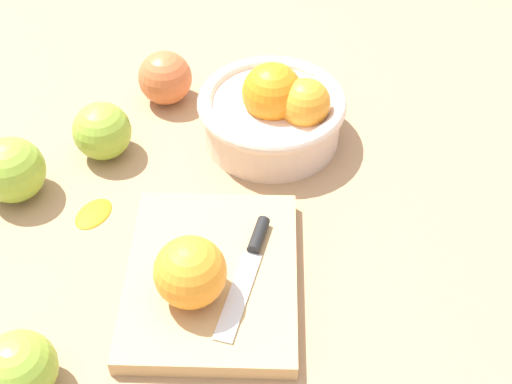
% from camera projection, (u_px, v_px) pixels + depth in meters
% --- Properties ---
extents(ground_plane, '(2.40, 2.40, 0.00)m').
position_uv_depth(ground_plane, '(177.00, 192.00, 0.81)').
color(ground_plane, tan).
extents(bowl, '(0.19, 0.19, 0.11)m').
position_uv_depth(bowl, '(274.00, 111.00, 0.85)').
color(bowl, beige).
rests_on(bowl, ground_plane).
extents(cutting_board, '(0.23, 0.18, 0.02)m').
position_uv_depth(cutting_board, '(212.00, 277.00, 0.71)').
color(cutting_board, tan).
rests_on(cutting_board, ground_plane).
extents(orange_on_board, '(0.07, 0.07, 0.07)m').
position_uv_depth(orange_on_board, '(190.00, 272.00, 0.66)').
color(orange_on_board, orange).
rests_on(orange_on_board, cutting_board).
extents(knife, '(0.15, 0.05, 0.01)m').
position_uv_depth(knife, '(250.00, 260.00, 0.71)').
color(knife, silver).
rests_on(knife, cutting_board).
extents(apple_front_left, '(0.07, 0.07, 0.07)m').
position_uv_depth(apple_front_left, '(165.00, 78.00, 0.91)').
color(apple_front_left, '#CC6638').
rests_on(apple_front_left, ground_plane).
extents(apple_front_left_2, '(0.07, 0.07, 0.07)m').
position_uv_depth(apple_front_left_2, '(102.00, 131.00, 0.84)').
color(apple_front_left_2, '#8EB738').
rests_on(apple_front_left_2, ground_plane).
extents(apple_front_right, '(0.07, 0.07, 0.07)m').
position_uv_depth(apple_front_right, '(19.00, 368.00, 0.61)').
color(apple_front_right, '#8EB738').
rests_on(apple_front_right, ground_plane).
extents(apple_front_center, '(0.08, 0.08, 0.08)m').
position_uv_depth(apple_front_center, '(12.00, 170.00, 0.78)').
color(apple_front_center, '#8EB738').
rests_on(apple_front_center, ground_plane).
extents(citrus_peel, '(0.06, 0.05, 0.01)m').
position_uv_depth(citrus_peel, '(93.00, 212.00, 0.79)').
color(citrus_peel, orange).
rests_on(citrus_peel, ground_plane).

